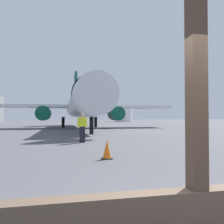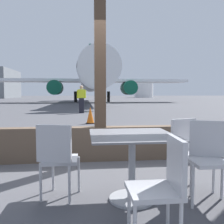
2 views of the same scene
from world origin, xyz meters
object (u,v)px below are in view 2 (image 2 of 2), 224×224
airplane (93,78)px  ground_crew_worker (81,99)px  traffic_cone (90,116)px  cafe_chair_window_right (58,155)px  cafe_chair_aisle_right (208,153)px  cafe_chair_window_left (189,147)px  dining_table (132,157)px  fuel_storage_tank (144,90)px  cafe_chair_aisle_left (163,182)px

airplane → ground_crew_worker: size_ratio=17.58×
traffic_cone → ground_crew_worker: bearing=94.1°
cafe_chair_window_right → cafe_chair_aisle_right: 1.71m
cafe_chair_window_left → traffic_cone: size_ratio=1.29×
cafe_chair_window_right → cafe_chair_aisle_right: (1.70, -0.22, 0.02)m
dining_table → fuel_storage_tank: fuel_storage_tank is taller
traffic_cone → airplane: bearing=87.7°
cafe_chair_aisle_right → ground_crew_worker: bearing=96.7°
cafe_chair_aisle_left → airplane: size_ratio=0.03×
cafe_chair_aisle_right → traffic_cone: bearing=98.6°
cafe_chair_window_left → cafe_chair_aisle_left: (-0.71, -1.14, -0.01)m
airplane → ground_crew_worker: (-1.36, -18.04, -2.41)m
cafe_chair_window_right → airplane: bearing=87.2°
cafe_chair_window_right → traffic_cone: cafe_chair_window_right is taller
cafe_chair_aisle_right → airplane: bearing=90.3°
fuel_storage_tank → ground_crew_worker: bearing=-107.2°
ground_crew_worker → dining_table: bearing=-87.0°
cafe_chair_window_right → cafe_chair_aisle_right: size_ratio=0.97×
cafe_chair_window_right → traffic_cone: size_ratio=1.27×
cafe_chair_aisle_left → fuel_storage_tank: (18.88, 77.47, 1.80)m
cafe_chair_window_left → fuel_storage_tank: size_ratio=0.15×
dining_table → traffic_cone: (-0.28, 7.38, -0.17)m
cafe_chair_window_left → cafe_chair_aisle_left: size_ratio=1.02×
traffic_cone → fuel_storage_tank: (19.24, 69.21, 1.99)m
airplane → ground_crew_worker: 18.25m
dining_table → ground_crew_worker: bearing=93.0°
cafe_chair_aisle_right → ground_crew_worker: 13.22m
cafe_chair_aisle_left → fuel_storage_tank: bearing=76.3°
airplane → fuel_storage_tank: (18.29, 45.55, -0.99)m
ground_crew_worker → fuel_storage_tank: (19.65, 63.59, 1.42)m
cafe_chair_window_left → airplane: size_ratio=0.03×
ground_crew_worker → fuel_storage_tank: fuel_storage_tank is taller
cafe_chair_window_left → traffic_cone: (-1.07, 7.12, -0.21)m
cafe_chair_aisle_left → cafe_chair_aisle_right: bearing=44.7°
cafe_chair_aisle_right → traffic_cone: 7.58m
airplane → traffic_cone: airplane is taller
dining_table → ground_crew_worker: size_ratio=0.54×
airplane → dining_table: bearing=-91.2°
cafe_chair_window_left → ground_crew_worker: size_ratio=0.52×
dining_table → cafe_chair_window_right: 0.85m
airplane → traffic_cone: bearing=-92.3°
dining_table → cafe_chair_aisle_right: 0.86m
dining_table → fuel_storage_tank: (18.96, 76.59, 1.82)m
cafe_chair_window_right → fuel_storage_tank: 79.03m
dining_table → cafe_chair_window_right: bearing=172.6°
cafe_chair_aisle_right → fuel_storage_tank: bearing=76.7°
cafe_chair_window_left → cafe_chair_aisle_right: size_ratio=0.99×
cafe_chair_aisle_right → cafe_chair_window_right: bearing=172.5°
airplane → ground_crew_worker: bearing=-94.3°
cafe_chair_aisle_left → traffic_cone: size_ratio=1.27×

